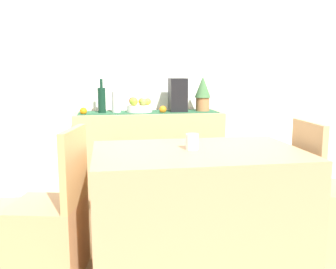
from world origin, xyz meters
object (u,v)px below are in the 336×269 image
object	(u,v)px
coffee_maker	(178,95)
chair_near_window	(50,232)
ceramic_vase	(116,102)
wine_bottle	(102,100)
dining_table	(197,207)
fruit_bowl	(140,109)
coffee_cup	(192,142)
chair_by_corner	(327,213)
potted_plant	(203,93)
sideboard_console	(149,156)

from	to	relation	value
coffee_maker	chair_near_window	xyz separation A→B (m)	(-1.03, -1.29, -0.73)
ceramic_vase	chair_near_window	distance (m)	1.52
wine_bottle	dining_table	size ratio (longest dim) A/B	0.24
coffee_maker	chair_near_window	bearing A→B (deg)	-128.64
wine_bottle	dining_table	xyz separation A→B (m)	(0.59, -1.28, -0.60)
fruit_bowl	coffee_cup	world-z (taller)	fruit_bowl
coffee_maker	ceramic_vase	distance (m)	0.58
fruit_bowl	chair_near_window	world-z (taller)	fruit_bowl
dining_table	coffee_cup	size ratio (longest dim) A/B	12.98
coffee_cup	chair_near_window	distance (m)	1.02
coffee_cup	chair_by_corner	xyz separation A→B (m)	(0.94, -0.02, -0.52)
dining_table	fruit_bowl	bearing A→B (deg)	100.83
fruit_bowl	ceramic_vase	xyz separation A→B (m)	(-0.22, 0.00, 0.06)
dining_table	chair_by_corner	xyz separation A→B (m)	(0.91, 0.00, -0.10)
wine_bottle	chair_near_window	world-z (taller)	wine_bottle
fruit_bowl	chair_by_corner	world-z (taller)	fruit_bowl
fruit_bowl	potted_plant	world-z (taller)	potted_plant
sideboard_console	potted_plant	xyz separation A→B (m)	(0.52, -0.00, 0.60)
coffee_maker	coffee_cup	bearing A→B (deg)	-96.92
coffee_cup	wine_bottle	bearing A→B (deg)	113.87
sideboard_console	fruit_bowl	size ratio (longest dim) A/B	5.85
fruit_bowl	dining_table	distance (m)	1.40
wine_bottle	potted_plant	size ratio (longest dim) A/B	0.93
fruit_bowl	coffee_cup	bearing A→B (deg)	-80.51
sideboard_console	potted_plant	distance (m)	0.80
fruit_bowl	potted_plant	distance (m)	0.63
fruit_bowl	dining_table	xyz separation A→B (m)	(0.25, -1.28, -0.51)
coffee_cup	ceramic_vase	bearing A→B (deg)	108.68
chair_by_corner	chair_near_window	bearing A→B (deg)	-179.86
dining_table	chair_near_window	distance (m)	0.92
sideboard_console	wine_bottle	size ratio (longest dim) A/B	4.38
potted_plant	dining_table	distance (m)	1.49
ceramic_vase	coffee_maker	bearing A→B (deg)	0.00
fruit_bowl	coffee_maker	world-z (taller)	coffee_maker
ceramic_vase	coffee_cup	distance (m)	1.34
sideboard_console	dining_table	bearing A→B (deg)	-82.88
potted_plant	coffee_cup	distance (m)	1.35
wine_bottle	coffee_cup	bearing A→B (deg)	-66.13
wine_bottle	ceramic_vase	bearing A→B (deg)	0.00
ceramic_vase	coffee_cup	xyz separation A→B (m)	(0.43, -1.27, -0.15)
coffee_maker	ceramic_vase	size ratio (longest dim) A/B	1.58
fruit_bowl	wine_bottle	bearing A→B (deg)	180.00
fruit_bowl	potted_plant	size ratio (longest dim) A/B	0.70
sideboard_console	dining_table	size ratio (longest dim) A/B	1.07
coffee_maker	chair_by_corner	distance (m)	1.68
coffee_maker	potted_plant	size ratio (longest dim) A/B	0.94
wine_bottle	chair_near_window	size ratio (longest dim) A/B	0.35
coffee_cup	potted_plant	bearing A→B (deg)	72.54
potted_plant	chair_near_window	world-z (taller)	potted_plant
coffee_maker	sideboard_console	bearing A→B (deg)	180.00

